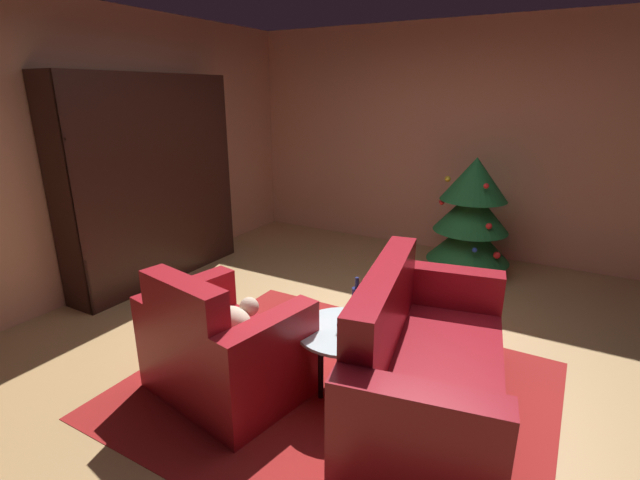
% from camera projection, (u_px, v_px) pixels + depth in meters
% --- Properties ---
extents(ground_plane, '(6.85, 6.85, 0.00)m').
position_uv_depth(ground_plane, '(338.00, 355.00, 3.47)').
color(ground_plane, tan).
extents(wall_back, '(5.32, 0.06, 2.67)m').
position_uv_depth(wall_back, '(452.00, 141.00, 5.44)').
color(wall_back, tan).
rests_on(wall_back, ground).
extents(wall_left, '(0.06, 5.83, 2.67)m').
position_uv_depth(wall_left, '(91.00, 154.00, 4.30)').
color(wall_left, tan).
rests_on(wall_left, ground).
extents(area_rug, '(2.65, 2.20, 0.01)m').
position_uv_depth(area_rug, '(337.00, 389.00, 3.08)').
color(area_rug, maroon).
rests_on(area_rug, ground).
extents(bookshelf_unit, '(0.39, 1.93, 2.07)m').
position_uv_depth(bookshelf_unit, '(162.00, 177.00, 4.74)').
color(bookshelf_unit, black).
rests_on(bookshelf_unit, ground).
extents(armchair_red, '(1.08, 0.88, 0.88)m').
position_uv_depth(armchair_red, '(223.00, 350.00, 2.97)').
color(armchair_red, maroon).
rests_on(armchair_red, ground).
extents(couch_red, '(1.09, 1.80, 0.91)m').
position_uv_depth(couch_red, '(423.00, 367.00, 2.78)').
color(couch_red, maroon).
rests_on(couch_red, ground).
extents(coffee_table, '(0.64, 0.64, 0.45)m').
position_uv_depth(coffee_table, '(345.00, 336.00, 2.95)').
color(coffee_table, black).
rests_on(coffee_table, ground).
extents(book_stack_on_table, '(0.21, 0.18, 0.06)m').
position_uv_depth(book_stack_on_table, '(355.00, 326.00, 2.90)').
color(book_stack_on_table, gray).
rests_on(book_stack_on_table, coffee_table).
extents(bottle_on_table, '(0.06, 0.06, 0.29)m').
position_uv_depth(bottle_on_table, '(356.00, 302.00, 3.05)').
color(bottle_on_table, navy).
rests_on(bottle_on_table, coffee_table).
extents(decorated_tree, '(0.87, 0.87, 1.26)m').
position_uv_depth(decorated_tree, '(471.00, 215.00, 4.86)').
color(decorated_tree, brown).
rests_on(decorated_tree, ground).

